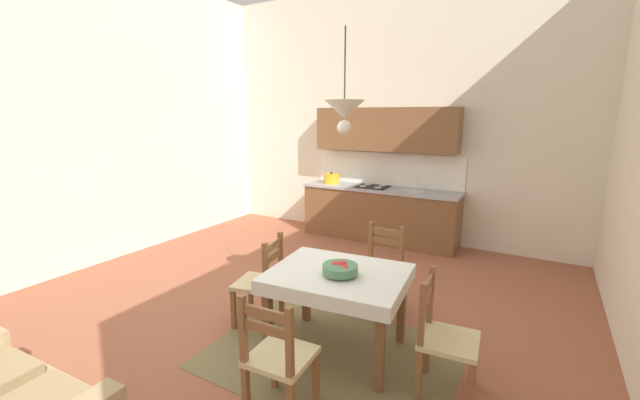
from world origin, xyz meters
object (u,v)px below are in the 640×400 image
Objects in this scene: kitchen_cabinetry at (380,190)px; fruit_bowl at (340,269)px; dining_chair_tv_side at (261,283)px; dining_chair_window_side at (443,338)px; dining_chair_camera_side at (278,358)px; pendant_lamp at (344,110)px; dining_table at (338,287)px; dining_chair_kitchen_side at (380,271)px.

kitchen_cabinetry is 8.72× the size of fruit_bowl.
dining_chair_tv_side is 1.01m from fruit_bowl.
kitchen_cabinetry is 3.23m from dining_chair_tv_side.
dining_chair_camera_side is at bearing -138.53° from dining_chair_window_side.
pendant_lamp reaches higher than dining_chair_window_side.
dining_chair_kitchen_side is at bearing 87.27° from dining_table.
kitchen_cabinetry is 3.62m from pendant_lamp.
dining_chair_kitchen_side is 1.00× the size of dining_chair_window_side.
dining_chair_window_side is 1.89m from pendant_lamp.
pendant_lamp is at bearing -89.38° from dining_chair_kitchen_side.
dining_chair_window_side is at bearing -61.34° from kitchen_cabinetry.
dining_chair_window_side is at bearing -0.69° from fruit_bowl.
kitchen_cabinetry is at bearing 89.96° from dining_chair_tv_side.
fruit_bowl is (-0.88, 0.01, 0.37)m from dining_chair_window_side.
dining_chair_tv_side is 1.92m from pendant_lamp.
dining_chair_kitchen_side is at bearing 43.31° from dining_chair_tv_side.
kitchen_cabinetry is at bearing 101.95° from dining_chair_camera_side.
fruit_bowl is (0.05, 0.84, 0.37)m from dining_chair_camera_side.
pendant_lamp is at bearing 86.48° from dining_chair_camera_side.
dining_table is 0.92m from dining_chair_kitchen_side.
kitchen_cabinetry is 2.81× the size of dining_chair_camera_side.
dining_table is 4.18× the size of fruit_bowl.
fruit_bowl is at bearing 86.45° from dining_chair_camera_side.
dining_chair_window_side is 3.10× the size of fruit_bowl.
pendant_lamp is at bearing -74.10° from kitchen_cabinetry.
dining_chair_camera_side is (-0.04, -1.80, 0.00)m from dining_chair_kitchen_side.
kitchen_cabinetry is at bearing 105.70° from fruit_bowl.
dining_table is at bearing 131.40° from fruit_bowl.
dining_chair_window_side is (0.89, -0.97, 0.00)m from dining_chair_kitchen_side.
dining_chair_window_side is (1.81, -0.10, 0.00)m from dining_chair_tv_side.
dining_chair_kitchen_side is 1.03m from fruit_bowl.
pendant_lamp is at bearing -21.71° from dining_table.
dining_table is 1.51m from pendant_lamp.
dining_chair_kitchen_side is 1.00× the size of dining_chair_camera_side.
dining_chair_kitchen_side is 3.10× the size of fruit_bowl.
fruit_bowl is (0.93, -3.30, -0.04)m from kitchen_cabinetry.
dining_table is 0.95m from dining_chair_window_side.
dining_chair_window_side is at bearing -47.55° from dining_chair_kitchen_side.
dining_chair_kitchen_side reaches higher than fruit_bowl.
dining_chair_window_side is (0.93, 0.83, 0.00)m from dining_chair_camera_side.
dining_chair_camera_side is at bearing -78.05° from kitchen_cabinetry.
dining_chair_kitchen_side is 1.80m from dining_chair_camera_side.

